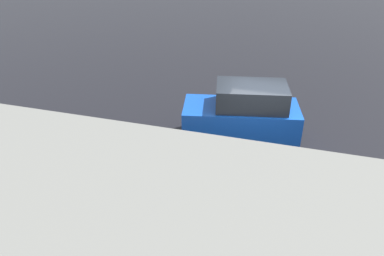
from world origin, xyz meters
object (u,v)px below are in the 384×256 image
(pedestrian, at_px, (121,152))
(moving_hatchback, at_px, (243,113))
(sign_post, at_px, (88,162))
(fire_hydrant, at_px, (154,166))

(pedestrian, bearing_deg, moving_hatchback, -132.84)
(sign_post, bearing_deg, moving_hatchback, -123.43)
(fire_hydrant, distance_m, sign_post, 2.40)
(fire_hydrant, bearing_deg, sign_post, 61.74)
(sign_post, bearing_deg, fire_hydrant, -118.26)
(moving_hatchback, xyz_separation_m, sign_post, (3.14, 4.76, 0.55))
(fire_hydrant, distance_m, pedestrian, 1.09)
(moving_hatchback, xyz_separation_m, fire_hydrant, (2.15, 2.92, -0.63))
(sign_post, bearing_deg, pedestrian, -94.32)
(moving_hatchback, distance_m, sign_post, 5.73)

